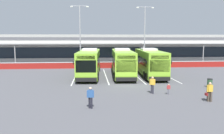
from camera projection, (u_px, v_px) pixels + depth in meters
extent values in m
plane|color=#4C4C51|center=(127.00, 84.00, 26.11)|extent=(200.00, 200.00, 0.00)
cube|color=#B7B7B2|center=(110.00, 49.00, 52.47)|extent=(70.00, 10.00, 5.50)
cube|color=#19232D|center=(111.00, 52.00, 47.56)|extent=(66.00, 0.08, 2.20)
cube|color=#4C4C51|center=(111.00, 39.00, 47.20)|extent=(68.00, 0.08, 0.60)
cube|color=beige|center=(112.00, 43.00, 45.86)|extent=(67.00, 3.00, 0.24)
cube|color=gray|center=(110.00, 36.00, 52.10)|extent=(70.00, 10.00, 0.50)
cylinder|color=#999999|center=(15.00, 55.00, 43.36)|extent=(0.20, 0.20, 4.20)
cylinder|color=#999999|center=(81.00, 54.00, 44.41)|extent=(0.20, 0.20, 4.20)
cylinder|color=#999999|center=(143.00, 54.00, 45.46)|extent=(0.20, 0.20, 4.20)
cylinder|color=#999999|center=(203.00, 54.00, 46.51)|extent=(0.20, 0.20, 4.20)
cube|color=maroon|center=(115.00, 65.00, 40.39)|extent=(60.00, 0.36, 1.00)
cube|color=#B2B2B2|center=(115.00, 62.00, 40.32)|extent=(60.00, 0.40, 0.10)
cube|color=#8CC633|center=(89.00, 62.00, 31.56)|extent=(3.22, 12.12, 3.19)
cube|color=olive|center=(90.00, 72.00, 31.73)|extent=(3.24, 12.14, 0.56)
cube|color=black|center=(90.00, 60.00, 31.93)|extent=(3.11, 9.73, 0.96)
cube|color=black|center=(86.00, 66.00, 25.64)|extent=(2.31, 0.23, 1.40)
cube|color=black|center=(86.00, 58.00, 25.51)|extent=(2.05, 0.19, 0.40)
cube|color=silver|center=(90.00, 49.00, 32.34)|extent=(2.20, 2.91, 0.28)
cube|color=black|center=(86.00, 80.00, 25.72)|extent=(2.46, 0.30, 0.44)
cube|color=black|center=(99.00, 63.00, 25.99)|extent=(0.09, 0.12, 0.36)
cube|color=black|center=(73.00, 63.00, 25.90)|extent=(0.09, 0.12, 0.36)
cylinder|color=black|center=(99.00, 68.00, 36.33)|extent=(0.38, 1.06, 1.04)
cylinder|color=black|center=(84.00, 68.00, 36.26)|extent=(0.38, 1.06, 1.04)
cylinder|color=black|center=(97.00, 76.00, 28.60)|extent=(0.38, 1.06, 1.04)
cylinder|color=black|center=(78.00, 76.00, 28.53)|extent=(0.38, 1.06, 1.04)
cylinder|color=black|center=(97.00, 78.00, 27.21)|extent=(0.38, 1.06, 1.04)
cylinder|color=black|center=(77.00, 78.00, 27.14)|extent=(0.38, 1.06, 1.04)
cube|color=#8CC633|center=(122.00, 62.00, 31.88)|extent=(3.22, 12.12, 3.19)
cube|color=olive|center=(122.00, 71.00, 32.05)|extent=(3.24, 12.14, 0.56)
cube|color=black|center=(122.00, 60.00, 32.25)|extent=(3.11, 9.73, 0.96)
cube|color=black|center=(126.00, 66.00, 25.96)|extent=(2.31, 0.23, 1.40)
cube|color=black|center=(126.00, 57.00, 25.83)|extent=(2.05, 0.19, 0.40)
cube|color=silver|center=(122.00, 49.00, 32.66)|extent=(2.20, 2.91, 0.28)
cube|color=black|center=(126.00, 79.00, 26.04)|extent=(2.46, 0.30, 0.44)
cube|color=black|center=(139.00, 63.00, 26.31)|extent=(0.09, 0.12, 0.36)
cube|color=black|center=(113.00, 63.00, 26.23)|extent=(0.09, 0.12, 0.36)
cylinder|color=black|center=(128.00, 68.00, 36.65)|extent=(0.38, 1.06, 1.04)
cylinder|color=black|center=(113.00, 68.00, 36.58)|extent=(0.38, 1.06, 1.04)
cylinder|color=black|center=(134.00, 75.00, 28.92)|extent=(0.38, 1.06, 1.04)
cylinder|color=black|center=(115.00, 76.00, 28.85)|extent=(0.38, 1.06, 1.04)
cylinder|color=black|center=(135.00, 77.00, 27.53)|extent=(0.38, 1.06, 1.04)
cylinder|color=black|center=(115.00, 77.00, 27.46)|extent=(0.38, 1.06, 1.04)
cube|color=#8CC633|center=(150.00, 62.00, 32.14)|extent=(3.22, 12.12, 3.19)
cube|color=olive|center=(149.00, 71.00, 32.30)|extent=(3.24, 12.14, 0.56)
cube|color=black|center=(149.00, 60.00, 32.51)|extent=(3.11, 9.73, 0.96)
cube|color=black|center=(160.00, 66.00, 26.22)|extent=(2.31, 0.23, 1.40)
cube|color=black|center=(160.00, 57.00, 26.09)|extent=(2.05, 0.19, 0.40)
cube|color=silver|center=(149.00, 49.00, 32.92)|extent=(2.20, 2.91, 0.28)
cube|color=black|center=(160.00, 79.00, 26.30)|extent=(2.46, 0.30, 0.44)
cube|color=black|center=(171.00, 62.00, 26.57)|extent=(0.09, 0.12, 0.36)
cube|color=black|center=(147.00, 62.00, 26.48)|extent=(0.09, 0.12, 0.36)
cylinder|color=black|center=(151.00, 67.00, 36.91)|extent=(0.38, 1.06, 1.04)
cylinder|color=black|center=(137.00, 68.00, 36.84)|extent=(0.38, 1.06, 1.04)
cylinder|color=black|center=(164.00, 75.00, 29.17)|extent=(0.38, 1.06, 1.04)
cylinder|color=black|center=(145.00, 75.00, 29.10)|extent=(0.38, 1.06, 1.04)
cylinder|color=black|center=(166.00, 77.00, 27.78)|extent=(0.38, 1.06, 1.04)
cylinder|color=black|center=(147.00, 77.00, 27.71)|extent=(0.38, 1.06, 1.04)
cube|color=silver|center=(75.00, 76.00, 31.51)|extent=(0.14, 13.00, 0.01)
cube|color=silver|center=(106.00, 76.00, 31.87)|extent=(0.14, 13.00, 0.01)
cube|color=silver|center=(135.00, 75.00, 32.22)|extent=(0.14, 13.00, 0.01)
cube|color=silver|center=(164.00, 75.00, 32.58)|extent=(0.14, 13.00, 0.01)
cube|color=#4C4238|center=(208.00, 96.00, 18.80)|extent=(0.16, 0.20, 0.84)
cube|color=#4C4238|center=(211.00, 97.00, 18.72)|extent=(0.16, 0.20, 0.84)
cube|color=gold|center=(210.00, 88.00, 18.67)|extent=(0.37, 0.27, 0.56)
cube|color=gold|center=(207.00, 89.00, 18.62)|extent=(0.10, 0.11, 0.54)
cube|color=gold|center=(212.00, 88.00, 18.72)|extent=(0.10, 0.11, 0.54)
sphere|color=tan|center=(210.00, 84.00, 18.62)|extent=(0.22, 0.22, 0.22)
cube|color=maroon|center=(206.00, 94.00, 18.68)|extent=(0.16, 0.29, 0.22)
cylinder|color=maroon|center=(206.00, 92.00, 18.66)|extent=(0.02, 0.02, 0.16)
cube|color=#33333D|center=(151.00, 89.00, 21.62)|extent=(0.19, 0.22, 0.84)
cube|color=#33333D|center=(153.00, 89.00, 21.46)|extent=(0.19, 0.22, 0.84)
cube|color=gold|center=(152.00, 82.00, 21.45)|extent=(0.39, 0.32, 0.56)
cube|color=gold|center=(150.00, 82.00, 21.51)|extent=(0.12, 0.12, 0.54)
cube|color=gold|center=(155.00, 82.00, 21.40)|extent=(0.12, 0.12, 0.54)
sphere|color=tan|center=(153.00, 78.00, 21.40)|extent=(0.22, 0.22, 0.22)
cube|color=slate|center=(168.00, 92.00, 21.22)|extent=(0.12, 0.14, 0.52)
cube|color=slate|center=(169.00, 92.00, 21.12)|extent=(0.12, 0.14, 0.52)
cube|color=#B23838|center=(169.00, 87.00, 21.11)|extent=(0.25, 0.20, 0.35)
cube|color=#B23838|center=(167.00, 87.00, 21.15)|extent=(0.07, 0.08, 0.33)
cube|color=#B23838|center=(170.00, 87.00, 21.08)|extent=(0.07, 0.08, 0.33)
sphere|color=#DBB293|center=(169.00, 85.00, 21.08)|extent=(0.14, 0.14, 0.14)
cube|color=black|center=(89.00, 103.00, 17.01)|extent=(0.15, 0.18, 0.84)
cube|color=black|center=(92.00, 103.00, 16.90)|extent=(0.15, 0.18, 0.84)
cube|color=#2D5693|center=(90.00, 94.00, 16.87)|extent=(0.35, 0.23, 0.56)
cube|color=#2D5693|center=(87.00, 94.00, 16.86)|extent=(0.09, 0.10, 0.54)
cube|color=#2D5693|center=(93.00, 94.00, 16.88)|extent=(0.09, 0.10, 0.54)
sphere|color=#DBB293|center=(90.00, 88.00, 16.82)|extent=(0.22, 0.22, 0.22)
cylinder|color=#9E9EA3|center=(80.00, 37.00, 40.82)|extent=(0.20, 0.20, 11.00)
cylinder|color=#9E9EA3|center=(80.00, 6.00, 40.16)|extent=(2.80, 0.10, 0.10)
cube|color=silver|center=(72.00, 7.00, 40.05)|extent=(0.44, 0.28, 0.20)
cube|color=silver|center=(88.00, 7.00, 40.29)|extent=(0.44, 0.28, 0.20)
cylinder|color=#9E9EA3|center=(145.00, 37.00, 42.12)|extent=(0.20, 0.20, 11.00)
cylinder|color=#9E9EA3|center=(145.00, 7.00, 41.46)|extent=(2.80, 0.10, 0.10)
cube|color=silver|center=(137.00, 8.00, 41.35)|extent=(0.44, 0.28, 0.20)
cube|color=silver|center=(153.00, 8.00, 41.59)|extent=(0.44, 0.28, 0.20)
cylinder|color=#2D5133|center=(210.00, 83.00, 24.29)|extent=(0.52, 0.52, 0.85)
cylinder|color=black|center=(210.00, 79.00, 24.23)|extent=(0.54, 0.54, 0.08)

